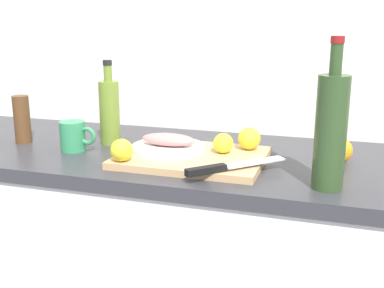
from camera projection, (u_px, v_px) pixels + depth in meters
name	position (u px, v px, depth m)	size (l,w,h in m)	color
back_wall	(240.00, 31.00, 1.63)	(3.20, 0.05, 2.50)	white
cutting_board	(192.00, 158.00, 1.35)	(0.41, 0.30, 0.02)	tan
white_plate	(169.00, 148.00, 1.39)	(0.22, 0.22, 0.01)	white
fish_fillet	(168.00, 140.00, 1.38)	(0.16, 0.07, 0.04)	tan
chef_knife	(224.00, 167.00, 1.20)	(0.22, 0.23, 0.02)	silver
lemon_0	(249.00, 139.00, 1.39)	(0.07, 0.07, 0.07)	yellow
lemon_1	(122.00, 150.00, 1.28)	(0.06, 0.06, 0.06)	yellow
lemon_2	(223.00, 143.00, 1.36)	(0.06, 0.06, 0.06)	yellow
olive_oil_bottle	(109.00, 111.00, 1.52)	(0.06, 0.06, 0.27)	olive
wine_bottle	(331.00, 130.00, 1.10)	(0.07, 0.07, 0.36)	#2D4723
coffee_mug_0	(74.00, 136.00, 1.45)	(0.12, 0.08, 0.09)	#338C59
orange_1	(339.00, 150.00, 1.33)	(0.07, 0.07, 0.07)	orange
pepper_mill	(22.00, 119.00, 1.54)	(0.05, 0.05, 0.15)	brown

